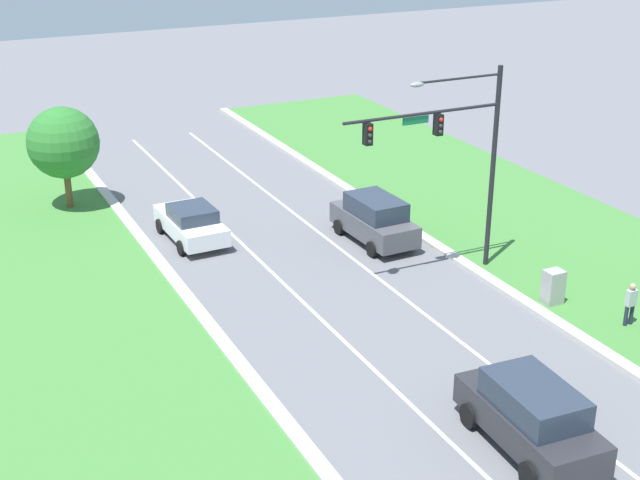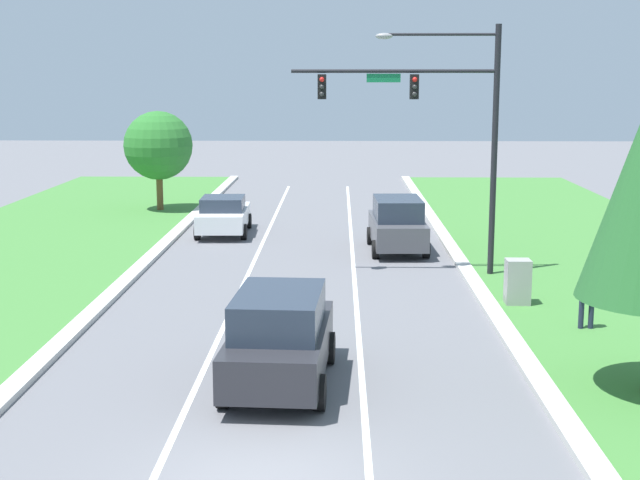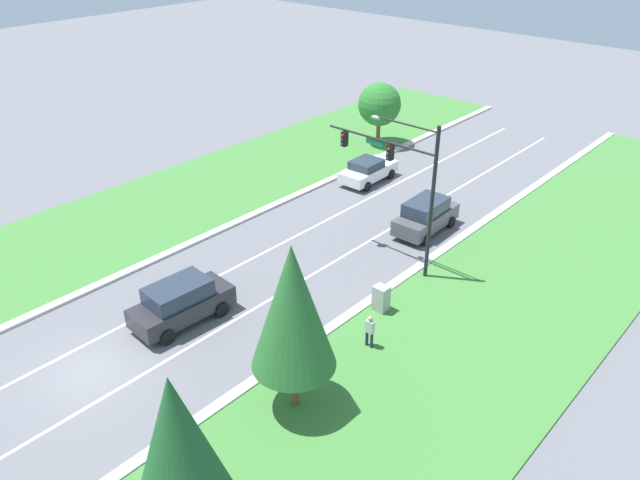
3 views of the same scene
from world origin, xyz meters
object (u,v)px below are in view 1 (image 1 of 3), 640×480
Objects in this scene: pedestrian at (631,303)px; oak_near_left_tree at (63,143)px; traffic_signal_mast at (455,144)px; white_sedan at (191,223)px; utility_cabinet at (553,288)px; graphite_suv at (375,219)px; charcoal_suv at (531,415)px.

pedestrian is 26.13m from oak_near_left_tree.
oak_near_left_tree is (-12.16, 14.37, -2.18)m from traffic_signal_mast.
traffic_signal_mast is 1.78× the size of white_sedan.
traffic_signal_mast reaches higher than utility_cabinet.
traffic_signal_mast is 1.76× the size of graphite_suv.
oak_near_left_tree is (-11.15, 10.08, 2.21)m from graphite_suv.
white_sedan is 0.99× the size of graphite_suv.
traffic_signal_mast is at bearing -49.77° from oak_near_left_tree.
charcoal_suv is at bearing -104.91° from graphite_suv.
oak_near_left_tree reaches higher than charcoal_suv.
traffic_signal_mast reaches higher than graphite_suv.
charcoal_suv is (-3.51, -15.18, 0.02)m from graphite_suv.
charcoal_suv is at bearing -112.55° from traffic_signal_mast.
charcoal_suv reaches higher than utility_cabinet.
white_sedan is at bearing -58.20° from oak_near_left_tree.
white_sedan is 15.64m from utility_cabinet.
pedestrian is at bearing -63.76° from traffic_signal_mast.
pedestrian is (1.30, -2.57, 0.24)m from utility_cabinet.
utility_cabinet is at bearing -72.27° from graphite_suv.
pedestrian is at bearing -70.50° from graphite_suv.
oak_near_left_tree reaches higher than white_sedan.
graphite_suv is 11.70m from pedestrian.
utility_cabinet is (6.47, 6.86, -0.37)m from charcoal_suv.
graphite_suv is 8.84m from utility_cabinet.
utility_cabinet is 2.89m from pedestrian.
white_sedan is 0.93× the size of oak_near_left_tree.
graphite_suv is at bearing 103.24° from traffic_signal_mast.
pedestrian is at bearing -53.58° from white_sedan.
oak_near_left_tree is (-15.41, 20.97, 2.33)m from pedestrian.
traffic_signal_mast is at bearing -64.83° from pedestrian.
graphite_suv is at bearing 109.61° from utility_cabinet.
oak_near_left_tree is at bearing 136.00° from graphite_suv.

